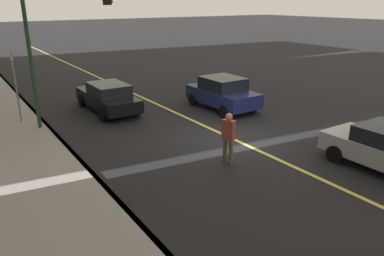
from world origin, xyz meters
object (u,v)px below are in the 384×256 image
street_sign_post (15,84)px  pedestrian_with_backpack (229,134)px  car_black (108,97)px  car_navy (223,93)px  traffic_light_mast (61,26)px

street_sign_post → pedestrian_with_backpack: bearing=-149.1°
street_sign_post → car_black: bearing=-92.7°
car_navy → pedestrian_with_backpack: bearing=143.5°
pedestrian_with_backpack → street_sign_post: bearing=30.9°
traffic_light_mast → street_sign_post: 3.33m
pedestrian_with_backpack → car_navy: bearing=-36.5°
car_black → street_sign_post: 4.22m
pedestrian_with_backpack → traffic_light_mast: traffic_light_mast is taller
car_black → pedestrian_with_backpack: 8.33m
traffic_light_mast → street_sign_post: (1.38, 1.83, -2.41)m
car_navy → traffic_light_mast: bearing=77.5°
traffic_light_mast → car_black: bearing=-61.9°
car_navy → street_sign_post: street_sign_post is taller
car_navy → car_black: car_navy is taller
traffic_light_mast → street_sign_post: size_ratio=1.98×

